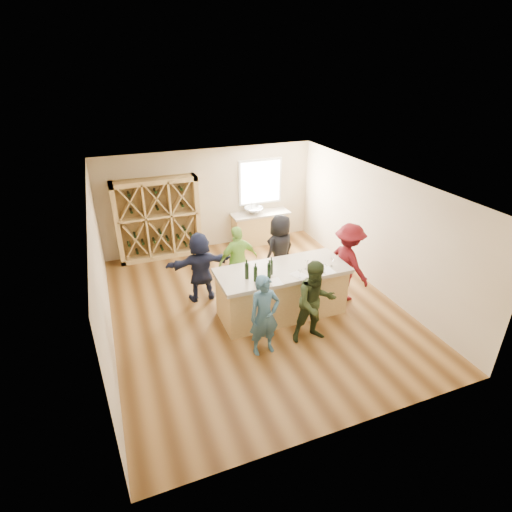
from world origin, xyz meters
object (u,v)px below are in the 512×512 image
object	(u,v)px
wine_bottle_d	(269,271)
person_far_mid	(238,260)
person_near_left	(264,316)
wine_rack	(158,219)
person_far_left	(201,267)
wine_bottle_b	(255,274)
tasting_counter_base	(282,293)
wine_bottle_a	(247,271)
person_far_right	(280,250)
person_server	(348,263)
wine_bottle_e	(271,268)
sink	(254,211)
person_near_right	(315,302)

from	to	relation	value
wine_bottle_d	person_far_mid	distance (m)	1.49
person_near_left	person_far_mid	distance (m)	2.20
wine_bottle_d	person_near_left	distance (m)	0.97
wine_rack	person_far_left	bearing A→B (deg)	-78.41
person_far_mid	wine_bottle_b	bearing A→B (deg)	76.24
tasting_counter_base	wine_bottle_a	bearing A→B (deg)	-172.75
person_far_left	person_far_mid	bearing A→B (deg)	-179.42
wine_bottle_a	person_far_right	distance (m)	1.90
person_near_left	person_server	world-z (taller)	person_server
wine_bottle_b	person_far_right	size ratio (longest dim) A/B	0.18
tasting_counter_base	person_server	bearing A→B (deg)	1.48
wine_bottle_b	person_far_right	distance (m)	1.93
wine_bottle_e	person_far_right	xyz separation A→B (m)	(0.80, 1.34, -0.36)
wine_bottle_d	person_far_mid	bearing A→B (deg)	96.21
wine_bottle_a	person_far_right	bearing A→B (deg)	45.24
wine_rack	sink	size ratio (longest dim) A/B	4.06
wine_rack	wine_bottle_d	bearing A→B (deg)	-68.71
wine_bottle_d	person_near_right	distance (m)	1.06
wine_bottle_d	wine_bottle_a	bearing A→B (deg)	160.12
wine_bottle_d	person_near_left	size ratio (longest dim) A/B	0.20
sink	person_far_right	size ratio (longest dim) A/B	0.31
person_server	wine_rack	bearing A→B (deg)	34.66
wine_bottle_b	wine_bottle_d	distance (m)	0.29
tasting_counter_base	person_server	distance (m)	1.66
wine_bottle_e	wine_bottle_b	bearing A→B (deg)	-159.75
tasting_counter_base	wine_bottle_e	distance (m)	0.80
person_near_right	person_far_left	world-z (taller)	person_near_right
tasting_counter_base	person_far_left	xyz separation A→B (m)	(-1.43, 1.20, 0.31)
wine_bottle_b	person_server	distance (m)	2.34
sink	person_near_left	distance (m)	4.90
wine_bottle_a	person_far_left	bearing A→B (deg)	115.33
tasting_counter_base	person_far_mid	size ratio (longest dim) A/B	1.58
wine_bottle_d	person_server	size ratio (longest dim) A/B	0.18
person_near_right	person_server	xyz separation A→B (m)	(1.39, 1.06, 0.06)
person_near_left	person_far_mid	world-z (taller)	person_far_mid
person_far_left	wine_bottle_e	bearing A→B (deg)	133.07
wine_bottle_d	person_near_left	bearing A→B (deg)	-118.13
person_near_left	person_near_right	size ratio (longest dim) A/B	0.95
wine_rack	person_far_left	world-z (taller)	wine_rack
wine_bottle_e	person_near_right	distance (m)	1.11
wine_rack	person_server	world-z (taller)	wine_rack
tasting_counter_base	person_server	world-z (taller)	person_server
wine_rack	person_far_mid	world-z (taller)	wine_rack
person_near_left	person_far_mid	size ratio (longest dim) A/B	0.97
person_server	person_near_right	bearing A→B (deg)	117.74
wine_bottle_e	person_far_mid	size ratio (longest dim) A/B	0.18
wine_rack	wine_bottle_d	size ratio (longest dim) A/B	6.84
wine_bottle_b	person_far_mid	world-z (taller)	person_far_mid
person_server	tasting_counter_base	bearing A→B (deg)	81.93
wine_bottle_a	wine_bottle_d	xyz separation A→B (m)	(0.41, -0.15, -0.00)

